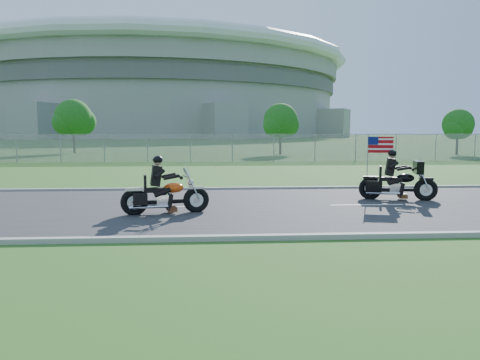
{
  "coord_description": "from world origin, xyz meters",
  "views": [
    {
      "loc": [
        -0.67,
        -13.41,
        2.24
      ],
      "look_at": [
        0.22,
        0.0,
        0.81
      ],
      "focal_mm": 35.0,
      "sensor_mm": 36.0,
      "label": 1
    }
  ],
  "objects": [
    {
      "name": "tree_fence_near",
      "position": [
        6.04,
        30.04,
        2.97
      ],
      "size": [
        3.52,
        3.28,
        4.75
      ],
      "color": "#382316",
      "rests_on": "ground"
    },
    {
      "name": "motorcycle_lead",
      "position": [
        -1.86,
        -1.01,
        0.5
      ],
      "size": [
        2.34,
        0.88,
        1.59
      ],
      "rotation": [
        0.0,
        0.0,
        0.2
      ],
      "color": "black",
      "rests_on": "ground"
    },
    {
      "name": "road",
      "position": [
        0.0,
        0.0,
        0.02
      ],
      "size": [
        120.0,
        8.0,
        0.04
      ],
      "primitive_type": "cube",
      "color": "#28282B",
      "rests_on": "ground"
    },
    {
      "name": "fence",
      "position": [
        -5.0,
        20.0,
        1.0
      ],
      "size": [
        60.0,
        0.03,
        2.0
      ],
      "primitive_type": "cube",
      "color": "gray",
      "rests_on": "ground"
    },
    {
      "name": "motorcycle_follow",
      "position": [
        5.33,
        1.0,
        0.56
      ],
      "size": [
        2.39,
        1.07,
        2.03
      ],
      "rotation": [
        0.0,
        0.0,
        -0.26
      ],
      "color": "black",
      "rests_on": "ground"
    },
    {
      "name": "curb_north",
      "position": [
        0.0,
        4.05,
        0.05
      ],
      "size": [
        120.0,
        0.18,
        0.12
      ],
      "primitive_type": "cube",
      "color": "#9E9B93",
      "rests_on": "ground"
    },
    {
      "name": "tree_fence_mid",
      "position": [
        -13.95,
        34.04,
        3.3
      ],
      "size": [
        3.96,
        3.69,
        5.3
      ],
      "color": "#382316",
      "rests_on": "ground"
    },
    {
      "name": "stadium",
      "position": [
        -20.0,
        170.0,
        15.58
      ],
      "size": [
        140.4,
        140.4,
        29.2
      ],
      "color": "#A3A099",
      "rests_on": "ground"
    },
    {
      "name": "tree_fence_far",
      "position": [
        22.04,
        28.03,
        2.64
      ],
      "size": [
        3.08,
        2.87,
        4.2
      ],
      "color": "#382316",
      "rests_on": "ground"
    },
    {
      "name": "curb_south",
      "position": [
        0.0,
        -4.05,
        0.05
      ],
      "size": [
        120.0,
        0.18,
        0.12
      ],
      "primitive_type": "cube",
      "color": "#9E9B93",
      "rests_on": "ground"
    },
    {
      "name": "ground",
      "position": [
        0.0,
        0.0,
        0.0
      ],
      "size": [
        420.0,
        420.0,
        0.0
      ],
      "primitive_type": "plane",
      "color": "#26581B",
      "rests_on": "ground"
    }
  ]
}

